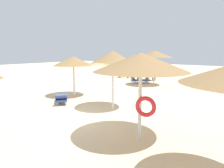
# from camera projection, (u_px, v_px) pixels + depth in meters

# --- Properties ---
(ground_plane) EXTENTS (80.00, 80.00, 0.00)m
(ground_plane) POSITION_uv_depth(u_px,v_px,m) (72.00, 118.00, 9.69)
(ground_plane) COLOR beige
(parasol_1) EXTENTS (3.13, 3.13, 3.05)m
(parasol_1) POSITION_uv_depth(u_px,v_px,m) (154.00, 54.00, 18.34)
(parasol_1) COLOR silver
(parasol_1) RESTS_ON ground
(parasol_2) EXTENTS (2.64, 2.64, 2.68)m
(parasol_2) POSITION_uv_depth(u_px,v_px,m) (73.00, 61.00, 13.91)
(parasol_2) COLOR silver
(parasol_2) RESTS_ON ground
(parasol_6) EXTENTS (3.13, 3.13, 2.97)m
(parasol_6) POSITION_uv_depth(u_px,v_px,m) (141.00, 63.00, 6.87)
(parasol_6) COLOR silver
(parasol_6) RESTS_ON ground
(parasol_7) EXTENTS (2.47, 2.47, 3.04)m
(parasol_7) POSITION_uv_depth(u_px,v_px,m) (113.00, 58.00, 10.71)
(parasol_7) COLOR silver
(parasol_7) RESTS_ON ground
(lounger_1) EXTENTS (1.73, 1.86, 0.65)m
(lounger_1) POSITION_uv_depth(u_px,v_px,m) (139.00, 80.00, 20.07)
(lounger_1) COLOR #33478C
(lounger_1) RESTS_ON ground
(lounger_2) EXTENTS (1.87, 1.68, 0.71)m
(lounger_2) POSITION_uv_depth(u_px,v_px,m) (61.00, 98.00, 12.37)
(lounger_2) COLOR #33478C
(lounger_2) RESTS_ON ground
(bench_0) EXTENTS (1.53, 0.54, 0.49)m
(bench_0) POSITION_uv_depth(u_px,v_px,m) (124.00, 75.00, 23.95)
(bench_0) COLOR brown
(bench_0) RESTS_ON ground
(bench_1) EXTENTS (0.43, 1.51, 0.49)m
(bench_1) POSITION_uv_depth(u_px,v_px,m) (136.00, 77.00, 21.66)
(bench_1) COLOR brown
(bench_1) RESTS_ON ground
(bench_2) EXTENTS (0.69, 1.55, 0.49)m
(bench_2) POSITION_uv_depth(u_px,v_px,m) (151.00, 78.00, 21.46)
(bench_2) COLOR brown
(bench_2) RESTS_ON ground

